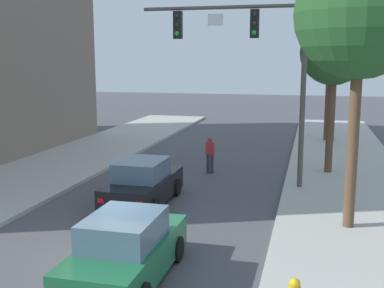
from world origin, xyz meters
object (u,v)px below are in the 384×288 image
at_px(car_following_green, 126,251).
at_px(street_tree_farthest, 330,49).
at_px(car_lead_black, 143,184).
at_px(street_tree_second, 334,53).
at_px(street_tree_nearest, 360,15).
at_px(street_tree_third, 336,51).
at_px(pedestrian_crossing_road, 210,153).
at_px(traffic_signal_mast, 257,51).

height_order(car_following_green, street_tree_farthest, street_tree_farthest).
xyz_separation_m(car_following_green, street_tree_farthest, (4.84, 20.49, 4.89)).
bearing_deg(car_lead_black, street_tree_second, 43.47).
height_order(street_tree_nearest, street_tree_third, street_tree_nearest).
distance_m(car_lead_black, pedestrian_crossing_road, 5.33).
bearing_deg(traffic_signal_mast, pedestrian_crossing_road, 137.91).
bearing_deg(street_tree_farthest, street_tree_second, -90.72).
bearing_deg(pedestrian_crossing_road, street_tree_third, 60.43).
relative_size(street_tree_nearest, street_tree_second, 1.20).
relative_size(street_tree_third, street_tree_farthest, 0.99).
bearing_deg(street_tree_third, car_lead_black, -114.55).
height_order(car_following_green, street_tree_nearest, street_tree_nearest).
height_order(traffic_signal_mast, street_tree_farthest, traffic_signal_mast).
relative_size(car_lead_black, street_tree_third, 0.62).
height_order(traffic_signal_mast, street_tree_third, traffic_signal_mast).
bearing_deg(car_lead_black, pedestrian_crossing_road, 76.05).
bearing_deg(street_tree_second, street_tree_nearest, -86.88).
xyz_separation_m(car_following_green, street_tree_nearest, (5.12, 4.64, 5.49)).
bearing_deg(pedestrian_crossing_road, street_tree_farthest, 61.54).
bearing_deg(street_tree_third, car_following_green, -104.03).
height_order(pedestrian_crossing_road, street_tree_nearest, street_tree_nearest).
distance_m(traffic_signal_mast, pedestrian_crossing_road, 5.31).
relative_size(traffic_signal_mast, car_lead_black, 1.77).
height_order(pedestrian_crossing_road, street_tree_third, street_tree_third).
bearing_deg(street_tree_nearest, street_tree_second, 93.12).
height_order(traffic_signal_mast, car_lead_black, traffic_signal_mast).
distance_m(car_lead_black, street_tree_nearest, 8.78).
xyz_separation_m(street_tree_nearest, street_tree_third, (0.03, 15.97, -0.70)).
height_order(car_lead_black, street_tree_farthest, street_tree_farthest).
bearing_deg(street_tree_third, street_tree_second, -92.74).
height_order(street_tree_nearest, street_tree_farthest, street_tree_nearest).
height_order(pedestrian_crossing_road, street_tree_second, street_tree_second).
height_order(car_lead_black, street_tree_second, street_tree_second).
xyz_separation_m(car_lead_black, street_tree_second, (6.39, 6.05, 4.54)).
distance_m(pedestrian_crossing_road, street_tree_second, 6.76).
xyz_separation_m(street_tree_third, street_tree_farthest, (-0.31, -0.12, 0.10)).
bearing_deg(car_following_green, street_tree_nearest, 42.22).
distance_m(car_following_green, street_tree_second, 13.47).
relative_size(car_lead_black, street_tree_nearest, 0.54).
bearing_deg(street_tree_second, street_tree_third, 87.26).
bearing_deg(street_tree_third, pedestrian_crossing_road, -119.57).
xyz_separation_m(street_tree_nearest, street_tree_farthest, (-0.28, 15.85, -0.60)).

